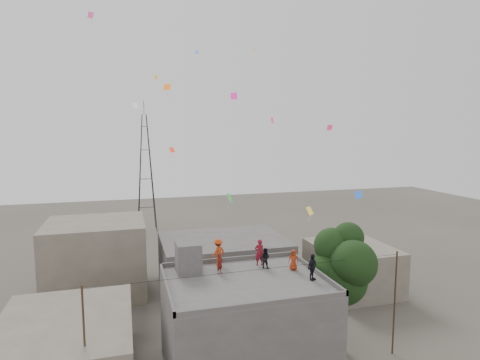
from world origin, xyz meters
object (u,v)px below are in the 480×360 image
object	(u,v)px
transmission_tower	(146,173)
stair_head_box	(188,257)
tree	(343,266)
person_dark_adult	(312,267)
person_red_adult	(259,252)

from	to	relation	value
transmission_tower	stair_head_box	bearing A→B (deg)	-88.77
tree	person_dark_adult	xyz separation A→B (m)	(-3.25, -1.71, 0.85)
tree	stair_head_box	bearing A→B (deg)	169.26
stair_head_box	person_dark_adult	world-z (taller)	stair_head_box
stair_head_box	transmission_tower	xyz separation A→B (m)	(-0.80, 37.40, 1.97)
person_red_adult	person_dark_adult	world-z (taller)	person_red_adult
person_red_adult	person_dark_adult	size ratio (longest dim) A/B	1.10
transmission_tower	person_red_adult	xyz separation A→B (m)	(5.81, -37.51, -2.03)
transmission_tower	tree	bearing A→B (deg)	-73.91
stair_head_box	transmission_tower	bearing A→B (deg)	91.23
transmission_tower	person_red_adult	bearing A→B (deg)	-81.20
stair_head_box	tree	xyz separation A→B (m)	(10.57, -2.00, -1.00)
stair_head_box	person_dark_adult	distance (m)	8.20
tree	transmission_tower	xyz separation A→B (m)	(-11.37, 39.40, 2.97)
person_dark_adult	person_red_adult	bearing A→B (deg)	89.18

